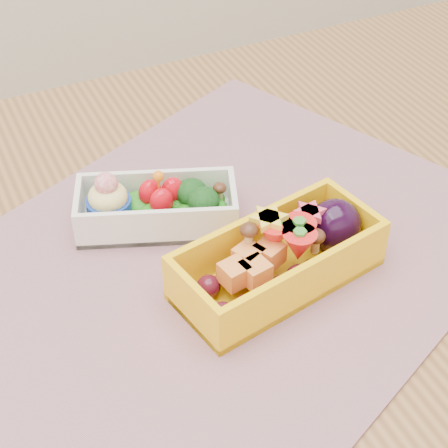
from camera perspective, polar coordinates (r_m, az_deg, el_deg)
name	(u,v)px	position (r m, az deg, el deg)	size (l,w,h in m)	color
table	(219,336)	(0.79, -0.36, -8.58)	(1.20, 0.80, 0.75)	brown
placemat	(219,259)	(0.72, -0.37, -2.72)	(0.55, 0.42, 0.00)	#A06E75
bento_white	(156,207)	(0.75, -5.24, 1.33)	(0.17, 0.12, 0.07)	silver
bento_yellow	(282,257)	(0.68, 4.45, -2.51)	(0.21, 0.12, 0.07)	yellow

